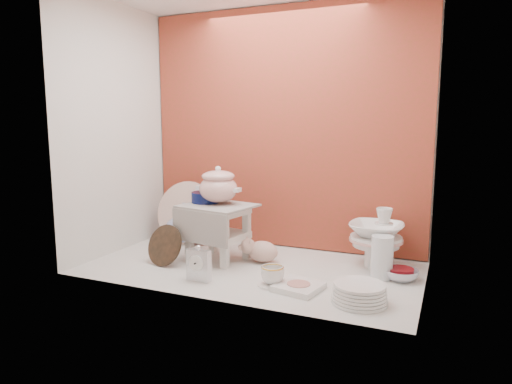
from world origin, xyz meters
TOP-DOWN VIEW (x-y plane):
  - ground at (0.00, 0.00)m, footprint 1.80×1.80m
  - niche_shell at (0.00, 0.18)m, footprint 1.86×1.03m
  - step_stool at (-0.23, 0.06)m, footprint 0.44×0.40m
  - soup_tureen at (-0.25, 0.09)m, footprint 0.29×0.29m
  - cobalt_bowl at (-0.34, 0.10)m, footprint 0.17×0.17m
  - floral_platter at (-0.60, 0.31)m, footprint 0.43×0.17m
  - blue_white_vase at (-0.62, 0.33)m, footprint 0.33×0.33m
  - lacquer_tray at (-0.47, -0.14)m, footprint 0.25×0.15m
  - mantel_clock at (-0.15, -0.30)m, footprint 0.13×0.05m
  - plush_pig at (0.02, 0.11)m, footprint 0.23×0.16m
  - teacup_saucer at (0.21, -0.22)m, footprint 0.17×0.17m
  - gold_rim_teacup at (0.21, -0.22)m, footprint 0.12×0.12m
  - lattice_dish at (0.35, -0.22)m, footprint 0.24×0.24m
  - dinner_plate_stack at (0.64, -0.27)m, footprint 0.30×0.30m
  - crystal_bowl at (0.78, 0.12)m, footprint 0.22×0.22m
  - clear_glass_vase at (0.69, 0.10)m, footprint 0.12×0.12m
  - porcelain_tower at (0.62, 0.29)m, footprint 0.37×0.37m

SIDE VIEW (x-z plane):
  - ground at x=0.00m, z-range 0.00..0.00m
  - teacup_saucer at x=0.21m, z-range 0.00..0.01m
  - lattice_dish at x=0.35m, z-range 0.00..0.03m
  - crystal_bowl at x=0.78m, z-range 0.00..0.06m
  - dinner_plate_stack at x=0.64m, z-range 0.00..0.09m
  - gold_rim_teacup at x=0.21m, z-range 0.01..0.10m
  - plush_pig at x=0.02m, z-range 0.00..0.13m
  - mantel_clock at x=-0.15m, z-range 0.00..0.18m
  - lacquer_tray at x=-0.47m, z-range 0.00..0.22m
  - clear_glass_vase at x=0.69m, z-range 0.00..0.22m
  - blue_white_vase at x=-0.62m, z-range 0.00..0.27m
  - step_stool at x=-0.23m, z-range 0.00..0.33m
  - porcelain_tower at x=0.62m, z-range 0.00..0.34m
  - floral_platter at x=-0.60m, z-range 0.00..0.41m
  - cobalt_bowl at x=-0.34m, z-range 0.33..0.39m
  - soup_tureen at x=-0.25m, z-range 0.33..0.55m
  - niche_shell at x=0.00m, z-range 0.17..1.70m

